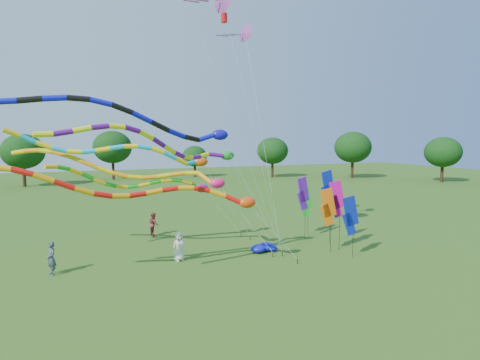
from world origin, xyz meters
name	(u,v)px	position (x,y,z in m)	size (l,w,h in m)	color
ground	(276,280)	(0.00, 0.00, 0.00)	(160.00, 160.00, 0.00)	#274F15
tree_ring	(249,177)	(-1.62, -0.15, 5.47)	(116.99, 116.68, 9.45)	#382314
tube_kite_red	(164,193)	(-5.22, 2.60, 4.56)	(15.16, 1.36, 6.80)	black
tube_kite_orange	(143,171)	(-5.64, 6.69, 5.37)	(14.41, 5.80, 7.40)	black
tube_kite_purple	(174,147)	(-4.74, 2.24, 6.92)	(13.27, 5.46, 8.60)	black
tube_kite_blue	(127,119)	(-7.09, 1.84, 8.29)	(17.41, 2.59, 10.08)	black
tube_kite_cyan	(139,154)	(-5.72, 7.39, 6.44)	(14.94, 1.35, 8.44)	black
tube_kite_green	(153,183)	(-4.73, 8.39, 4.46)	(12.79, 1.79, 6.42)	black
delta_kite_high_c	(245,33)	(2.19, 9.15, 14.89)	(3.03, 5.99, 15.78)	black
banner_pole_blue_b	(328,188)	(6.61, 4.92, 3.96)	(1.16, 0.13, 5.23)	black
banner_pole_blue_a	(350,216)	(6.06, 1.74, 2.64)	(1.16, 0.20, 3.90)	black
banner_pole_magenta_b	(337,199)	(6.33, 3.51, 3.41)	(1.15, 0.32, 4.67)	black
banner_pole_orange	(328,207)	(5.42, 3.20, 2.99)	(1.16, 0.29, 4.24)	black
banner_pole_green	(305,201)	(6.72, 7.98, 2.60)	(1.13, 0.43, 3.86)	black
banner_pole_violet	(303,194)	(5.77, 6.78, 3.38)	(1.16, 0.28, 4.65)	black
blue_nylon_heap	(264,249)	(1.67, 4.78, 0.21)	(1.38, 1.61, 0.48)	#0D15B5
person_a	(179,246)	(-3.84, 5.20, 0.88)	(0.86, 0.56, 1.76)	silver
person_b	(51,258)	(-10.84, 5.37, 0.92)	(0.67, 0.44, 1.84)	#3D4655
person_c	(154,224)	(-4.07, 12.12, 0.89)	(0.87, 0.68, 1.78)	maroon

